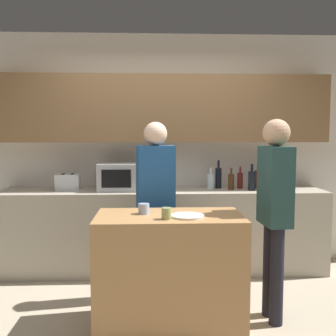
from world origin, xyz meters
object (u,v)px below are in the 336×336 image
Objects in this scene: bottle_2 at (231,181)px; bottle_6 at (270,179)px; person_center at (275,202)px; microwave at (122,177)px; bottle_0 at (211,181)px; cup_0 at (144,209)px; bottle_4 at (252,180)px; bottle_1 at (218,177)px; cup_1 at (167,213)px; bottle_5 at (258,179)px; plate_on_island at (188,216)px; potted_plant at (287,172)px; person_left at (156,194)px; bottle_3 at (240,180)px; toaster at (68,182)px.

bottle_6 reaches higher than bottle_2.
bottle_6 is 1.24m from person_center.
microwave reaches higher than bottle_0.
bottle_4 is at bearing 44.91° from cup_0.
cup_1 is at bearing -112.89° from bottle_1.
plate_on_island is at bearing -123.21° from bottle_5.
bottle_2 is 2.81× the size of cup_1.
bottle_2 is at bearing -178.48° from potted_plant.
bottle_5 reaches higher than bottle_0.
cup_0 is 0.53m from person_left.
potted_plant is 1.23× the size of bottle_1.
bottle_5 is at bearing 56.79° from plate_on_island.
bottle_6 is (0.32, -0.11, 0.03)m from bottle_3.
bottle_5 reaches higher than cup_0.
potted_plant is 4.39× the size of cup_0.
bottle_0 is 2.67× the size of cup_0.
toaster is at bearing -176.35° from bottle_1.
potted_plant is 1.52× the size of plate_on_island.
toaster is at bearing 53.30° from person_center.
person_left reaches higher than bottle_4.
bottle_3 is at bearing 122.78° from bottle_4.
bottle_6 reaches higher than bottle_4.
bottle_1 is at bearing -141.28° from person_left.
bottle_4 is at bearing -17.06° from bottle_2.
bottle_0 is at bearing 172.43° from bottle_6.
microwave reaches higher than plate_on_island.
bottle_1 is 1.70m from cup_1.
bottle_5 is (0.45, -0.05, -0.01)m from bottle_1.
microwave is at bearing -73.96° from person_left.
cup_1 is 0.05× the size of person_center.
cup_1 is (-0.17, -0.07, 0.04)m from plate_on_island.
bottle_5 is 0.15m from bottle_6.
cup_0 is (-0.83, -1.36, -0.09)m from bottle_1.
bottle_0 is at bearing -146.82° from bottle_1.
cup_0 is 1.06m from person_center.
microwave is at bearing -177.13° from bottle_3.
microwave is at bearing -177.34° from bottle_0.
bottle_0 is 2.75× the size of cup_1.
plate_on_island is at bearing -114.35° from bottle_2.
person_left is (0.36, -0.73, -0.08)m from microwave.
bottle_5 is 1.88m from cup_1.
person_center is at bearing -43.04° from microwave.
person_center is (-0.01, -1.31, -0.02)m from bottle_3.
cup_0 is (-0.74, -1.30, -0.06)m from bottle_0.
bottle_2 is 1.63m from cup_1.
bottle_6 is at bearing -18.76° from bottle_3.
bottle_5 is at bearing 2.30° from microwave.
bottle_6 is (0.44, -0.03, 0.03)m from bottle_2.
bottle_5 is at bearing 53.81° from cup_1.
cup_1 is (-0.56, -1.50, -0.06)m from bottle_0.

